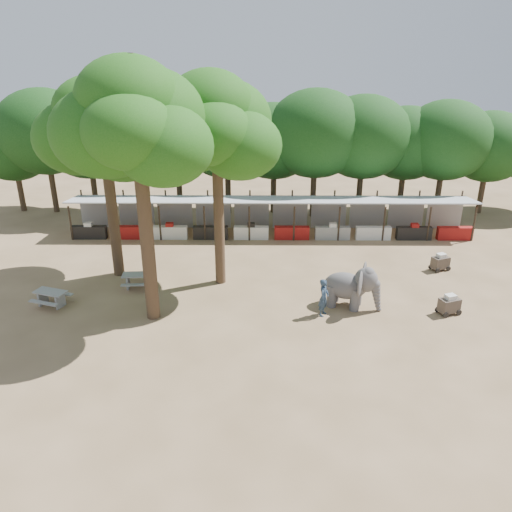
{
  "coord_description": "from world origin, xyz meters",
  "views": [
    {
      "loc": [
        -0.8,
        -19.42,
        12.16
      ],
      "look_at": [
        -1.0,
        5.0,
        2.0
      ],
      "focal_mm": 35.0,
      "sensor_mm": 36.0,
      "label": 1
    }
  ],
  "objects_px": {
    "yard_tree_center": "(134,124)",
    "elephant": "(352,286)",
    "yard_tree_left": "(102,131)",
    "cart_back": "(440,262)",
    "yard_tree_back": "(214,127)",
    "picnic_table_far": "(138,279)",
    "picnic_table_near": "(51,296)",
    "handler": "(324,297)",
    "cart_front": "(449,304)"
  },
  "relations": [
    {
      "from": "handler",
      "to": "picnic_table_near",
      "type": "relative_size",
      "value": 0.96
    },
    {
      "from": "yard_tree_left",
      "to": "cart_front",
      "type": "xyz_separation_m",
      "value": [
        17.7,
        -4.77,
        -7.68
      ]
    },
    {
      "from": "handler",
      "to": "picnic_table_near",
      "type": "xyz_separation_m",
      "value": [
        -13.75,
        0.85,
        -0.43
      ]
    },
    {
      "from": "yard_tree_back",
      "to": "cart_front",
      "type": "distance_m",
      "value": 14.68
    },
    {
      "from": "yard_tree_center",
      "to": "picnic_table_near",
      "type": "relative_size",
      "value": 6.01
    },
    {
      "from": "yard_tree_center",
      "to": "elephant",
      "type": "relative_size",
      "value": 3.92
    },
    {
      "from": "yard_tree_back",
      "to": "cart_front",
      "type": "xyz_separation_m",
      "value": [
        11.7,
        -3.77,
        -8.02
      ]
    },
    {
      "from": "yard_tree_back",
      "to": "yard_tree_left",
      "type": "bearing_deg",
      "value": 170.54
    },
    {
      "from": "yard_tree_center",
      "to": "picnic_table_near",
      "type": "xyz_separation_m",
      "value": [
        -5.29,
        0.92,
        -8.68
      ]
    },
    {
      "from": "yard_tree_back",
      "to": "picnic_table_far",
      "type": "height_order",
      "value": "yard_tree_back"
    },
    {
      "from": "handler",
      "to": "cart_front",
      "type": "relative_size",
      "value": 1.54
    },
    {
      "from": "cart_back",
      "to": "yard_tree_center",
      "type": "bearing_deg",
      "value": 176.72
    },
    {
      "from": "elephant",
      "to": "cart_back",
      "type": "height_order",
      "value": "elephant"
    },
    {
      "from": "yard_tree_center",
      "to": "picnic_table_near",
      "type": "distance_m",
      "value": 10.2
    },
    {
      "from": "yard_tree_back",
      "to": "cart_front",
      "type": "relative_size",
      "value": 9.09
    },
    {
      "from": "handler",
      "to": "cart_front",
      "type": "bearing_deg",
      "value": -62.56
    },
    {
      "from": "yard_tree_left",
      "to": "elephant",
      "type": "relative_size",
      "value": 3.59
    },
    {
      "from": "cart_front",
      "to": "yard_tree_left",
      "type": "bearing_deg",
      "value": 144.78
    },
    {
      "from": "yard_tree_left",
      "to": "picnic_table_far",
      "type": "relative_size",
      "value": 6.35
    },
    {
      "from": "picnic_table_near",
      "to": "elephant",
      "type": "bearing_deg",
      "value": 18.54
    },
    {
      "from": "picnic_table_near",
      "to": "cart_back",
      "type": "xyz_separation_m",
      "value": [
        21.31,
        4.62,
        -0.01
      ]
    },
    {
      "from": "yard_tree_left",
      "to": "picnic_table_near",
      "type": "xyz_separation_m",
      "value": [
        -2.29,
        -4.08,
        -7.67
      ]
    },
    {
      "from": "yard_tree_back",
      "to": "cart_back",
      "type": "height_order",
      "value": "yard_tree_back"
    },
    {
      "from": "yard_tree_center",
      "to": "handler",
      "type": "relative_size",
      "value": 6.26
    },
    {
      "from": "yard_tree_back",
      "to": "cart_back",
      "type": "relative_size",
      "value": 9.0
    },
    {
      "from": "elephant",
      "to": "picnic_table_far",
      "type": "distance_m",
      "value": 11.53
    },
    {
      "from": "yard_tree_center",
      "to": "yard_tree_back",
      "type": "relative_size",
      "value": 1.06
    },
    {
      "from": "yard_tree_center",
      "to": "elephant",
      "type": "distance_m",
      "value": 12.88
    },
    {
      "from": "yard_tree_back",
      "to": "picnic_table_near",
      "type": "height_order",
      "value": "yard_tree_back"
    },
    {
      "from": "yard_tree_center",
      "to": "elephant",
      "type": "bearing_deg",
      "value": 5.53
    },
    {
      "from": "cart_back",
      "to": "picnic_table_near",
      "type": "bearing_deg",
      "value": 169.88
    },
    {
      "from": "elephant",
      "to": "cart_front",
      "type": "distance_m",
      "value": 4.8
    },
    {
      "from": "handler",
      "to": "cart_front",
      "type": "xyz_separation_m",
      "value": [
        6.24,
        0.17,
        -0.44
      ]
    },
    {
      "from": "yard_tree_left",
      "to": "yard_tree_back",
      "type": "xyz_separation_m",
      "value": [
        6.0,
        -1.0,
        0.34
      ]
    },
    {
      "from": "cart_back",
      "to": "yard_tree_back",
      "type": "bearing_deg",
      "value": 164.38
    },
    {
      "from": "elephant",
      "to": "cart_front",
      "type": "relative_size",
      "value": 2.46
    },
    {
      "from": "yard_tree_back",
      "to": "handler",
      "type": "xyz_separation_m",
      "value": [
        5.46,
        -3.93,
        -7.58
      ]
    },
    {
      "from": "cart_back",
      "to": "handler",
      "type": "bearing_deg",
      "value": -166.46
    },
    {
      "from": "handler",
      "to": "cart_back",
      "type": "xyz_separation_m",
      "value": [
        7.56,
        5.47,
        -0.44
      ]
    },
    {
      "from": "yard_tree_back",
      "to": "cart_back",
      "type": "xyz_separation_m",
      "value": [
        13.02,
        1.54,
        -8.02
      ]
    },
    {
      "from": "picnic_table_near",
      "to": "yard_tree_back",
      "type": "bearing_deg",
      "value": 38.75
    },
    {
      "from": "handler",
      "to": "yard_tree_center",
      "type": "bearing_deg",
      "value": 116.36
    },
    {
      "from": "yard_tree_back",
      "to": "cart_front",
      "type": "height_order",
      "value": "yard_tree_back"
    },
    {
      "from": "yard_tree_center",
      "to": "cart_front",
      "type": "xyz_separation_m",
      "value": [
        14.7,
        0.23,
        -8.69
      ]
    },
    {
      "from": "yard_tree_left",
      "to": "yard_tree_center",
      "type": "distance_m",
      "value": 5.92
    },
    {
      "from": "cart_front",
      "to": "cart_back",
      "type": "relative_size",
      "value": 0.99
    },
    {
      "from": "yard_tree_left",
      "to": "cart_front",
      "type": "distance_m",
      "value": 19.87
    },
    {
      "from": "picnic_table_far",
      "to": "handler",
      "type": "bearing_deg",
      "value": -20.99
    },
    {
      "from": "yard_tree_left",
      "to": "cart_front",
      "type": "bearing_deg",
      "value": -15.08
    },
    {
      "from": "cart_back",
      "to": "yard_tree_left",
      "type": "bearing_deg",
      "value": 159.27
    }
  ]
}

